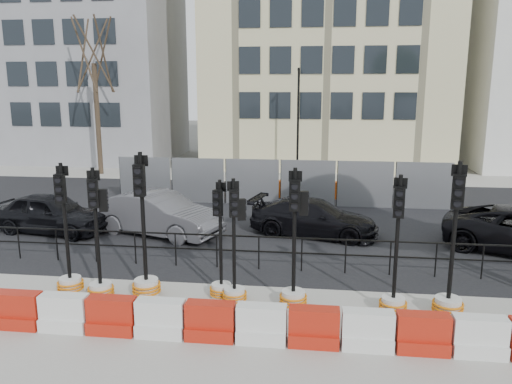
# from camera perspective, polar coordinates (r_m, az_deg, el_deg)

# --- Properties ---
(ground) EXTENTS (120.00, 120.00, 0.00)m
(ground) POSITION_cam_1_polar(r_m,az_deg,el_deg) (13.15, -0.30, -10.76)
(ground) COLOR #51514C
(ground) RESTS_ON ground
(sidewalk_near) EXTENTS (40.00, 6.00, 0.02)m
(sidewalk_near) POSITION_cam_1_polar(r_m,az_deg,el_deg) (10.47, -2.47, -17.06)
(sidewalk_near) COLOR gray
(sidewalk_near) RESTS_ON ground
(road) EXTENTS (40.00, 14.00, 0.03)m
(road) POSITION_cam_1_polar(r_m,az_deg,el_deg) (19.75, 2.28, -2.84)
(road) COLOR black
(road) RESTS_ON ground
(sidewalk_far) EXTENTS (40.00, 4.00, 0.02)m
(sidewalk_far) POSITION_cam_1_polar(r_m,az_deg,el_deg) (28.52, 3.78, 1.80)
(sidewalk_far) COLOR gray
(sidewalk_far) RESTS_ON ground
(building_grey) EXTENTS (11.00, 9.06, 14.00)m
(building_grey) POSITION_cam_1_polar(r_m,az_deg,el_deg) (37.43, -18.14, 14.45)
(building_grey) COLOR gray
(building_grey) RESTS_ON ground
(building_cream) EXTENTS (15.00, 10.06, 18.00)m
(building_cream) POSITION_cam_1_polar(r_m,az_deg,el_deg) (34.22, 8.14, 18.55)
(building_cream) COLOR beige
(building_cream) RESTS_ON ground
(kerb_railing) EXTENTS (18.00, 0.04, 1.00)m
(kerb_railing) POSITION_cam_1_polar(r_m,az_deg,el_deg) (14.02, 0.32, -6.28)
(kerb_railing) COLOR black
(kerb_railing) RESTS_ON ground
(heras_fencing) EXTENTS (14.33, 1.72, 2.00)m
(heras_fencing) POSITION_cam_1_polar(r_m,az_deg,el_deg) (22.26, 1.62, 0.74)
(heras_fencing) COLOR gray
(heras_fencing) RESTS_ON ground
(lamp_post_far) EXTENTS (0.12, 0.56, 6.00)m
(lamp_post_far) POSITION_cam_1_polar(r_m,az_deg,el_deg) (27.08, 4.82, 8.10)
(lamp_post_far) COLOR black
(lamp_post_far) RESTS_ON ground
(tree_bare_far) EXTENTS (2.00, 2.00, 9.00)m
(tree_bare_far) POSITION_cam_1_polar(r_m,az_deg,el_deg) (30.27, -18.08, 14.48)
(tree_bare_far) COLOR #473828
(tree_bare_far) RESTS_ON ground
(barrier_row) EXTENTS (14.65, 0.50, 0.80)m
(barrier_row) POSITION_cam_1_polar(r_m,az_deg,el_deg) (10.48, -2.31, -14.83)
(barrier_row) COLOR red
(barrier_row) RESTS_ON ground
(traffic_signal_a) EXTENTS (0.65, 0.65, 3.30)m
(traffic_signal_a) POSITION_cam_1_polar(r_m,az_deg,el_deg) (13.38, -20.61, -8.03)
(traffic_signal_a) COLOR #B9B9B4
(traffic_signal_a) RESTS_ON ground
(traffic_signal_b) EXTENTS (0.64, 0.64, 3.25)m
(traffic_signal_b) POSITION_cam_1_polar(r_m,az_deg,el_deg) (12.76, -17.43, -8.34)
(traffic_signal_b) COLOR #B9B9B4
(traffic_signal_b) RESTS_ON ground
(traffic_signal_c) EXTENTS (0.71, 0.71, 3.59)m
(traffic_signal_c) POSITION_cam_1_polar(r_m,az_deg,el_deg) (12.62, -12.54, -8.44)
(traffic_signal_c) COLOR #B9B9B4
(traffic_signal_c) RESTS_ON ground
(traffic_signal_d) EXTENTS (0.60, 0.60, 3.04)m
(traffic_signal_d) POSITION_cam_1_polar(r_m,az_deg,el_deg) (11.97, -2.44, -9.40)
(traffic_signal_d) COLOR #B9B9B4
(traffic_signal_d) RESTS_ON ground
(traffic_signal_e) EXTENTS (0.58, 0.58, 2.95)m
(traffic_signal_e) POSITION_cam_1_polar(r_m,az_deg,el_deg) (12.32, -4.04, -9.36)
(traffic_signal_e) COLOR #B9B9B4
(traffic_signal_e) RESTS_ON ground
(traffic_signal_f) EXTENTS (0.65, 0.65, 3.32)m
(traffic_signal_f) POSITION_cam_1_polar(r_m,az_deg,el_deg) (11.75, 4.37, -9.49)
(traffic_signal_f) COLOR #B9B9B4
(traffic_signal_f) RESTS_ON ground
(traffic_signal_g) EXTENTS (0.63, 0.63, 3.22)m
(traffic_signal_g) POSITION_cam_1_polar(r_m,az_deg,el_deg) (11.88, 15.50, -10.33)
(traffic_signal_g) COLOR #B9B9B4
(traffic_signal_g) RESTS_ON ground
(traffic_signal_h) EXTENTS (0.70, 0.70, 3.54)m
(traffic_signal_h) POSITION_cam_1_polar(r_m,az_deg,el_deg) (12.13, 21.25, -9.93)
(traffic_signal_h) COLOR #B9B9B4
(traffic_signal_h) RESTS_ON ground
(car_a) EXTENTS (3.05, 4.72, 1.42)m
(car_a) POSITION_cam_1_polar(r_m,az_deg,el_deg) (18.95, -22.38, -2.24)
(car_a) COLOR black
(car_a) RESTS_ON ground
(car_b) EXTENTS (4.46, 5.58, 1.51)m
(car_b) POSITION_cam_1_polar(r_m,az_deg,el_deg) (17.59, -11.16, -2.45)
(car_b) COLOR #4D4D52
(car_b) RESTS_ON ground
(car_c) EXTENTS (3.74, 5.19, 1.28)m
(car_c) POSITION_cam_1_polar(r_m,az_deg,el_deg) (17.32, 6.63, -2.92)
(car_c) COLOR black
(car_c) RESTS_ON ground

